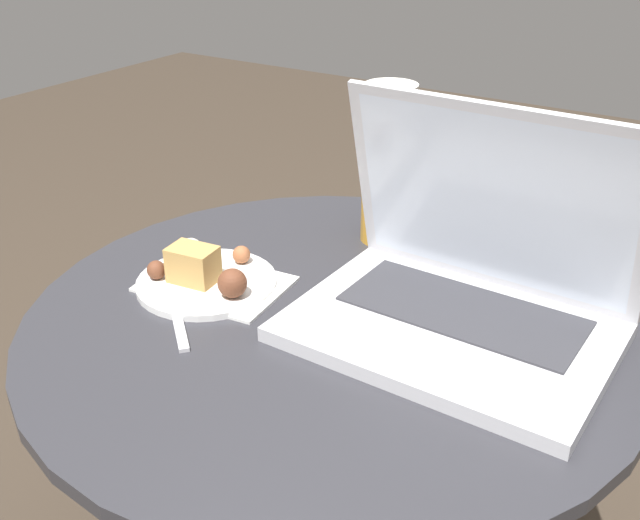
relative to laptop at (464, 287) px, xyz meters
name	(u,v)px	position (x,y,z in m)	size (l,w,h in m)	color
table	(332,404)	(-0.14, -0.05, -0.19)	(0.75, 0.75, 0.54)	#515156
napkin	(216,284)	(-0.31, -0.08, -0.05)	(0.19, 0.15, 0.00)	white
laptop	(464,287)	(0.00, 0.00, 0.00)	(0.36, 0.26, 0.26)	silver
beer_glass	(388,165)	(-0.19, 0.17, 0.06)	(0.07, 0.07, 0.23)	gold
snack_plate	(205,275)	(-0.32, -0.09, -0.04)	(0.18, 0.18, 0.06)	white
fork	(174,302)	(-0.32, -0.15, -0.05)	(0.16, 0.14, 0.00)	silver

